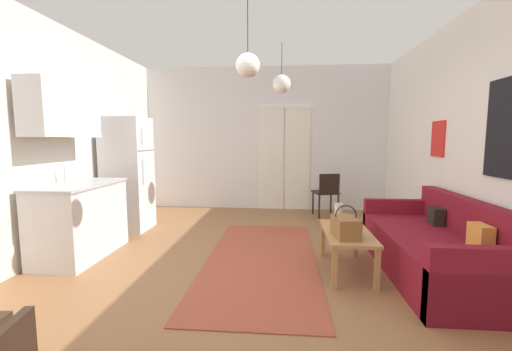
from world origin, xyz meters
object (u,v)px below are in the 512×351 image
at_px(couch, 438,250).
at_px(pendant_lamp_far, 282,84).
at_px(coffee_table, 347,237).
at_px(refrigerator, 128,174).
at_px(bamboo_vase, 339,214).
at_px(accent_chair, 327,191).
at_px(handbag, 346,227).
at_px(pendant_lamp_near, 248,65).

xyz_separation_m(couch, pendant_lamp_far, (-1.67, 1.62, 1.99)).
bearing_deg(coffee_table, refrigerator, 155.78).
bearing_deg(bamboo_vase, accent_chair, 86.08).
distance_m(handbag, pendant_lamp_far, 2.58).
xyz_separation_m(coffee_table, pendant_lamp_near, (-1.04, -0.30, 1.75)).
height_order(bamboo_vase, pendant_lamp_far, pendant_lamp_far).
relative_size(coffee_table, pendant_lamp_near, 1.16).
xyz_separation_m(bamboo_vase, pendant_lamp_near, (-0.99, -0.56, 1.56)).
height_order(couch, pendant_lamp_far, pendant_lamp_far).
bearing_deg(pendant_lamp_near, accent_chair, 68.01).
height_order(couch, coffee_table, couch).
relative_size(accent_chair, pendant_lamp_near, 0.95).
height_order(bamboo_vase, handbag, bamboo_vase).
height_order(refrigerator, accent_chair, refrigerator).
bearing_deg(handbag, coffee_table, 74.78).
bearing_deg(pendant_lamp_near, bamboo_vase, 29.36).
height_order(coffee_table, handbag, handbag).
xyz_separation_m(couch, pendant_lamp_near, (-1.98, -0.27, 1.86)).
height_order(bamboo_vase, refrigerator, refrigerator).
height_order(couch, accent_chair, couch).
relative_size(bamboo_vase, accent_chair, 0.58).
bearing_deg(coffee_table, pendant_lamp_near, -163.91).
distance_m(handbag, pendant_lamp_near, 1.86).
bearing_deg(coffee_table, pendant_lamp_far, 114.73).
height_order(refrigerator, pendant_lamp_far, pendant_lamp_far).
bearing_deg(coffee_table, couch, -1.87).
bearing_deg(accent_chair, couch, 93.66).
bearing_deg(handbag, bamboo_vase, 88.79).
distance_m(handbag, refrigerator, 3.49).
height_order(couch, pendant_lamp_near, pendant_lamp_near).
distance_m(couch, refrigerator, 4.36).
height_order(handbag, refrigerator, refrigerator).
relative_size(coffee_table, bamboo_vase, 2.12).
distance_m(coffee_table, refrigerator, 3.47).
distance_m(bamboo_vase, pendant_lamp_near, 1.93).
distance_m(coffee_table, accent_chair, 2.54).
xyz_separation_m(bamboo_vase, pendant_lamp_far, (-0.68, 1.33, 1.69)).
distance_m(refrigerator, accent_chair, 3.45).
relative_size(coffee_table, accent_chair, 1.23).
bearing_deg(pendant_lamp_near, couch, 7.76).
bearing_deg(bamboo_vase, handbag, -91.21).
height_order(coffee_table, refrigerator, refrigerator).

